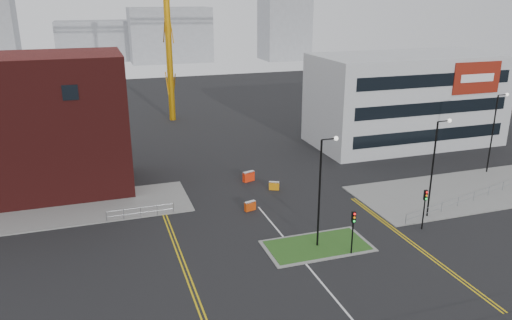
# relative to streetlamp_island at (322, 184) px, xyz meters

# --- Properties ---
(ground) EXTENTS (200.00, 200.00, 0.00)m
(ground) POSITION_rel_streetlamp_island_xyz_m (-2.22, -8.00, -5.41)
(ground) COLOR black
(ground) RESTS_ON ground
(pavement_left) EXTENTS (28.00, 8.00, 0.12)m
(pavement_left) POSITION_rel_streetlamp_island_xyz_m (-22.22, 14.00, -5.35)
(pavement_left) COLOR slate
(pavement_left) RESTS_ON ground
(pavement_right) EXTENTS (24.00, 10.00, 0.12)m
(pavement_right) POSITION_rel_streetlamp_island_xyz_m (19.78, 6.00, -5.35)
(pavement_right) COLOR slate
(pavement_right) RESTS_ON ground
(island_kerb) EXTENTS (8.60, 4.60, 0.08)m
(island_kerb) POSITION_rel_streetlamp_island_xyz_m (-0.22, 0.00, -5.37)
(island_kerb) COLOR slate
(island_kerb) RESTS_ON ground
(grass_island) EXTENTS (8.00, 4.00, 0.12)m
(grass_island) POSITION_rel_streetlamp_island_xyz_m (-0.22, 0.00, -5.35)
(grass_island) COLOR #22521B
(grass_island) RESTS_ON ground
(brick_building) EXTENTS (24.20, 10.07, 14.24)m
(brick_building) POSITION_rel_streetlamp_island_xyz_m (-25.19, 20.00, 1.44)
(brick_building) COLOR #491312
(brick_building) RESTS_ON ground
(office_block) EXTENTS (25.00, 12.20, 12.00)m
(office_block) POSITION_rel_streetlamp_island_xyz_m (23.79, 23.97, 0.59)
(office_block) COLOR #B7B9BC
(office_block) RESTS_ON ground
(streetlamp_island) EXTENTS (1.46, 0.36, 9.18)m
(streetlamp_island) POSITION_rel_streetlamp_island_xyz_m (0.00, 0.00, 0.00)
(streetlamp_island) COLOR black
(streetlamp_island) RESTS_ON ground
(streetlamp_right_near) EXTENTS (1.46, 0.36, 9.18)m
(streetlamp_right_near) POSITION_rel_streetlamp_island_xyz_m (12.00, 2.00, 0.00)
(streetlamp_right_near) COLOR black
(streetlamp_right_near) RESTS_ON ground
(streetlamp_right_far) EXTENTS (1.46, 0.36, 9.18)m
(streetlamp_right_far) POSITION_rel_streetlamp_island_xyz_m (26.00, 10.00, 0.00)
(streetlamp_right_far) COLOR black
(streetlamp_right_far) RESTS_ON ground
(traffic_light_island) EXTENTS (0.28, 0.33, 3.65)m
(traffic_light_island) POSITION_rel_streetlamp_island_xyz_m (1.78, -2.02, -2.85)
(traffic_light_island) COLOR black
(traffic_light_island) RESTS_ON ground
(traffic_light_right) EXTENTS (0.28, 0.33, 3.65)m
(traffic_light_right) POSITION_rel_streetlamp_island_xyz_m (9.78, -0.02, -2.85)
(traffic_light_right) COLOR black
(traffic_light_right) RESTS_ON ground
(railing_left) EXTENTS (6.05, 0.05, 1.10)m
(railing_left) POSITION_rel_streetlamp_island_xyz_m (-13.22, 10.00, -4.67)
(railing_left) COLOR gray
(railing_left) RESTS_ON ground
(railing_right) EXTENTS (19.05, 5.05, 1.10)m
(railing_right) POSITION_rel_streetlamp_island_xyz_m (18.28, 3.50, -4.63)
(railing_right) COLOR gray
(railing_right) RESTS_ON ground
(centre_line) EXTENTS (0.15, 30.00, 0.01)m
(centre_line) POSITION_rel_streetlamp_island_xyz_m (-2.22, -6.00, -5.41)
(centre_line) COLOR silver
(centre_line) RESTS_ON ground
(yellow_left_a) EXTENTS (0.12, 24.00, 0.01)m
(yellow_left_a) POSITION_rel_streetlamp_island_xyz_m (-11.22, 2.00, -5.41)
(yellow_left_a) COLOR gold
(yellow_left_a) RESTS_ON ground
(yellow_left_b) EXTENTS (0.12, 24.00, 0.01)m
(yellow_left_b) POSITION_rel_streetlamp_island_xyz_m (-10.92, 2.00, -5.41)
(yellow_left_b) COLOR gold
(yellow_left_b) RESTS_ON ground
(yellow_right_a) EXTENTS (0.12, 20.00, 0.01)m
(yellow_right_a) POSITION_rel_streetlamp_island_xyz_m (7.28, -2.00, -5.41)
(yellow_right_a) COLOR gold
(yellow_right_a) RESTS_ON ground
(yellow_right_b) EXTENTS (0.12, 20.00, 0.01)m
(yellow_right_b) POSITION_rel_streetlamp_island_xyz_m (7.58, -2.00, -5.41)
(yellow_right_b) COLOR gold
(yellow_right_b) RESTS_ON ground
(skyline_b) EXTENTS (24.00, 12.00, 16.00)m
(skyline_b) POSITION_rel_streetlamp_island_xyz_m (7.78, 122.00, 2.59)
(skyline_b) COLOR gray
(skyline_b) RESTS_ON ground
(skyline_c) EXTENTS (14.00, 12.00, 28.00)m
(skyline_c) POSITION_rel_streetlamp_island_xyz_m (42.78, 117.00, 8.59)
(skyline_c) COLOR gray
(skyline_c) RESTS_ON ground
(skyline_d) EXTENTS (30.00, 12.00, 12.00)m
(skyline_d) POSITION_rel_streetlamp_island_xyz_m (-10.22, 132.00, 0.59)
(skyline_d) COLOR gray
(skyline_d) RESTS_ON ground
(barrier_left) EXTENTS (1.15, 0.64, 0.92)m
(barrier_left) POSITION_rel_streetlamp_island_xyz_m (-3.22, 8.50, -4.91)
(barrier_left) COLOR #CB3F0B
(barrier_left) RESTS_ON ground
(barrier_mid) EXTENTS (1.10, 0.75, 0.89)m
(barrier_mid) POSITION_rel_streetlamp_island_xyz_m (0.78, 12.76, -4.93)
(barrier_mid) COLOR orange
(barrier_mid) RESTS_ON ground
(barrier_right) EXTENTS (1.39, 0.82, 1.11)m
(barrier_right) POSITION_rel_streetlamp_island_xyz_m (-0.99, 16.00, -4.81)
(barrier_right) COLOR #F92F0D
(barrier_right) RESTS_ON ground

